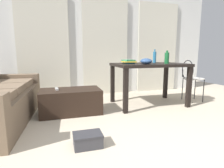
% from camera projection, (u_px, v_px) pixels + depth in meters
% --- Properties ---
extents(ground_plane, '(7.42, 7.42, 0.00)m').
position_uv_depth(ground_plane, '(138.00, 119.00, 2.66)').
color(ground_plane, beige).
extents(wall_back, '(5.35, 0.10, 2.51)m').
position_uv_depth(wall_back, '(105.00, 41.00, 4.29)').
color(wall_back, silver).
rests_on(wall_back, ground).
extents(curtains, '(3.80, 0.03, 2.19)m').
position_uv_depth(curtains, '(106.00, 47.00, 4.24)').
color(curtains, beige).
rests_on(curtains, ground).
extents(coffee_table, '(0.94, 0.52, 0.39)m').
position_uv_depth(coffee_table, '(71.00, 101.00, 2.91)').
color(coffee_table, black).
rests_on(coffee_table, ground).
extents(craft_table, '(1.30, 0.83, 0.77)m').
position_uv_depth(craft_table, '(149.00, 69.00, 3.34)').
color(craft_table, black).
rests_on(craft_table, ground).
extents(wire_chair, '(0.40, 0.42, 0.83)m').
position_uv_depth(wire_chair, '(191.00, 76.00, 3.62)').
color(wire_chair, silver).
rests_on(wire_chair, ground).
extents(bottle_near, '(0.08, 0.08, 0.23)m').
position_uv_depth(bottle_near, '(167.00, 58.00, 3.24)').
color(bottle_near, '#195B2D').
rests_on(bottle_near, craft_table).
extents(bottle_far, '(0.06, 0.06, 0.26)m').
position_uv_depth(bottle_far, '(155.00, 57.00, 3.60)').
color(bottle_far, teal).
rests_on(bottle_far, craft_table).
extents(bowl, '(0.20, 0.20, 0.10)m').
position_uv_depth(bowl, '(146.00, 61.00, 3.04)').
color(bowl, '#2D4C7A').
rests_on(bowl, craft_table).
extents(book_stack, '(0.24, 0.30, 0.07)m').
position_uv_depth(book_stack, '(129.00, 62.00, 3.25)').
color(book_stack, '#1E668C').
rests_on(book_stack, craft_table).
extents(scissors, '(0.06, 0.10, 0.00)m').
position_uv_depth(scissors, '(142.00, 63.00, 3.58)').
color(scissors, '#9EA0A5').
rests_on(scissors, craft_table).
extents(tv_remote_primary, '(0.06, 0.18, 0.02)m').
position_uv_depth(tv_remote_primary, '(57.00, 89.00, 2.87)').
color(tv_remote_primary, '#B7B7B2').
rests_on(tv_remote_primary, coffee_table).
extents(shoebox, '(0.30, 0.21, 0.14)m').
position_uv_depth(shoebox, '(88.00, 140.00, 1.87)').
color(shoebox, '#38383D').
rests_on(shoebox, ground).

